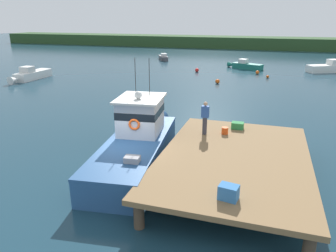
{
  "coord_description": "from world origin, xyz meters",
  "views": [
    {
      "loc": [
        5.83,
        -12.41,
        6.68
      ],
      "look_at": [
        1.2,
        2.25,
        1.4
      ],
      "focal_mm": 34.26,
      "sensor_mm": 36.0,
      "label": 1
    }
  ],
  "objects": [
    {
      "name": "moored_boat_outer_mooring",
      "position": [
        -19.41,
        16.81,
        0.51
      ],
      "size": [
        1.52,
        5.86,
        1.49
      ],
      "color": "white",
      "rests_on": "ground"
    },
    {
      "name": "bait_bucket",
      "position": [
        4.04,
        2.5,
        1.37
      ],
      "size": [
        0.32,
        0.32,
        0.34
      ],
      "primitive_type": "cylinder",
      "color": "#E04C19",
      "rests_on": "dock"
    },
    {
      "name": "main_fishing_boat",
      "position": [
        0.13,
        0.81,
        1.01
      ],
      "size": [
        3.5,
        9.95,
        4.8
      ],
      "color": "#285184",
      "rests_on": "ground"
    },
    {
      "name": "moored_boat_mid_harbor",
      "position": [
        -10.6,
        37.23,
        0.37
      ],
      "size": [
        2.63,
        4.11,
        1.07
      ],
      "color": "#4C4C51",
      "rests_on": "ground"
    },
    {
      "name": "crate_stack_near_edge",
      "position": [
        4.56,
        3.48,
        1.37
      ],
      "size": [
        0.61,
        0.45,
        0.33
      ],
      "primitive_type": "cube",
      "rotation": [
        0.0,
        0.0,
        -0.02
      ],
      "color": "#2D8442",
      "rests_on": "dock"
    },
    {
      "name": "mooring_buoy_outer",
      "position": [
        0.78,
        20.75,
        0.23
      ],
      "size": [
        0.47,
        0.47,
        0.47
      ],
      "primitive_type": "sphere",
      "color": "#EA5B19",
      "rests_on": "ground"
    },
    {
      "name": "moored_boat_far_left",
      "position": [
        2.7,
        31.86,
        0.43
      ],
      "size": [
        4.92,
        2.95,
        1.26
      ],
      "color": "#196B5B",
      "rests_on": "ground"
    },
    {
      "name": "ground_plane",
      "position": [
        0.0,
        0.0,
        0.0
      ],
      "size": [
        200.0,
        200.0,
        0.0
      ],
      "primitive_type": "plane",
      "color": "#193847"
    },
    {
      "name": "far_shoreline",
      "position": [
        0.0,
        62.0,
        1.2
      ],
      "size": [
        120.0,
        8.0,
        2.4
      ],
      "primitive_type": "cube",
      "color": "#284723",
      "rests_on": "ground"
    },
    {
      "name": "mooring_buoy_inshore",
      "position": [
        -2.88,
        27.29,
        0.25
      ],
      "size": [
        0.49,
        0.49,
        0.49
      ],
      "primitive_type": "sphere",
      "color": "red",
      "rests_on": "ground"
    },
    {
      "name": "deckhand_by_the_boat",
      "position": [
        3.09,
        2.19,
        2.06
      ],
      "size": [
        0.36,
        0.22,
        1.63
      ],
      "color": "#383842",
      "rests_on": "dock"
    },
    {
      "name": "crate_single_by_cleat",
      "position": [
        4.99,
        -3.41,
        1.44
      ],
      "size": [
        0.67,
        0.54,
        0.48
      ],
      "primitive_type": "cube",
      "rotation": [
        0.0,
        0.0,
        -0.17
      ],
      "color": "#3370B2",
      "rests_on": "dock"
    },
    {
      "name": "mooring_buoy_spare_mooring",
      "position": [
        5.72,
        25.63,
        0.17
      ],
      "size": [
        0.34,
        0.34,
        0.34
      ],
      "primitive_type": "sphere",
      "color": "#EA5B19",
      "rests_on": "ground"
    },
    {
      "name": "mooring_buoy_channel_marker",
      "position": [
        4.49,
        27.94,
        0.22
      ],
      "size": [
        0.45,
        0.45,
        0.45
      ],
      "primitive_type": "sphere",
      "color": "#EA5B19",
      "rests_on": "ground"
    },
    {
      "name": "moored_boat_off_the_point",
      "position": [
        13.08,
        32.38,
        0.54
      ],
      "size": [
        5.97,
        4.02,
        1.56
      ],
      "color": "white",
      "rests_on": "ground"
    },
    {
      "name": "dock",
      "position": [
        4.8,
        0.0,
        1.07
      ],
      "size": [
        6.0,
        9.0,
        1.2
      ],
      "color": "#4C3D2D",
      "rests_on": "ground"
    }
  ]
}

